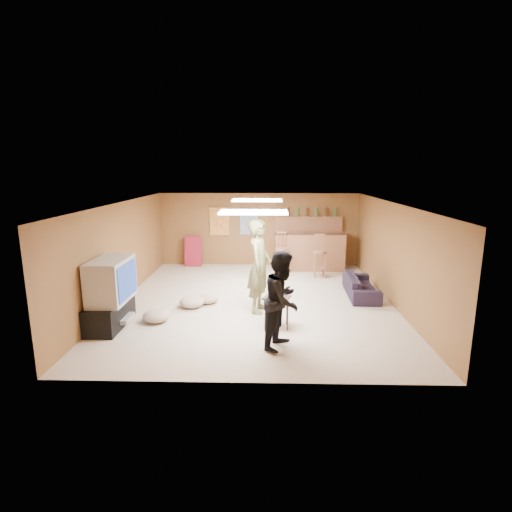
{
  "coord_description": "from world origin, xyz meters",
  "views": [
    {
      "loc": [
        0.23,
        -8.55,
        2.93
      ],
      "look_at": [
        0.0,
        0.2,
        1.0
      ],
      "focal_mm": 28.0,
      "sensor_mm": 36.0,
      "label": 1
    }
  ],
  "objects_px": {
    "tv_body": "(111,280)",
    "tray_table": "(277,312)",
    "bar_counter": "(309,251)",
    "sofa": "(361,286)",
    "person_black": "(282,300)",
    "person_olive": "(259,266)"
  },
  "relations": [
    {
      "from": "tv_body",
      "to": "sofa",
      "type": "height_order",
      "value": "tv_body"
    },
    {
      "from": "person_olive",
      "to": "tray_table",
      "type": "height_order",
      "value": "person_olive"
    },
    {
      "from": "bar_counter",
      "to": "person_black",
      "type": "distance_m",
      "value": 5.35
    },
    {
      "from": "sofa",
      "to": "tray_table",
      "type": "height_order",
      "value": "tray_table"
    },
    {
      "from": "sofa",
      "to": "tray_table",
      "type": "bearing_deg",
      "value": 136.66
    },
    {
      "from": "tv_body",
      "to": "person_olive",
      "type": "bearing_deg",
      "value": 17.73
    },
    {
      "from": "tv_body",
      "to": "tray_table",
      "type": "distance_m",
      "value": 3.14
    },
    {
      "from": "bar_counter",
      "to": "person_olive",
      "type": "relative_size",
      "value": 1.03
    },
    {
      "from": "bar_counter",
      "to": "tray_table",
      "type": "distance_m",
      "value": 4.57
    },
    {
      "from": "bar_counter",
      "to": "tray_table",
      "type": "relative_size",
      "value": 3.34
    },
    {
      "from": "tv_body",
      "to": "bar_counter",
      "type": "xyz_separation_m",
      "value": [
        4.15,
        4.45,
        -0.35
      ]
    },
    {
      "from": "tv_body",
      "to": "person_black",
      "type": "relative_size",
      "value": 0.67
    },
    {
      "from": "person_olive",
      "to": "tray_table",
      "type": "distance_m",
      "value": 1.14
    },
    {
      "from": "person_olive",
      "to": "person_black",
      "type": "relative_size",
      "value": 1.19
    },
    {
      "from": "person_black",
      "to": "tray_table",
      "type": "distance_m",
      "value": 0.97
    },
    {
      "from": "person_black",
      "to": "tray_table",
      "type": "xyz_separation_m",
      "value": [
        -0.07,
        0.81,
        -0.52
      ]
    },
    {
      "from": "person_black",
      "to": "tv_body",
      "type": "bearing_deg",
      "value": 100.15
    },
    {
      "from": "person_olive",
      "to": "person_black",
      "type": "xyz_separation_m",
      "value": [
        0.41,
        -1.68,
        -0.15
      ]
    },
    {
      "from": "bar_counter",
      "to": "sofa",
      "type": "distance_m",
      "value": 2.66
    },
    {
      "from": "tv_body",
      "to": "sofa",
      "type": "distance_m",
      "value": 5.52
    },
    {
      "from": "tv_body",
      "to": "sofa",
      "type": "bearing_deg",
      "value": 21.23
    },
    {
      "from": "tv_body",
      "to": "bar_counter",
      "type": "bearing_deg",
      "value": 47.0
    }
  ]
}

